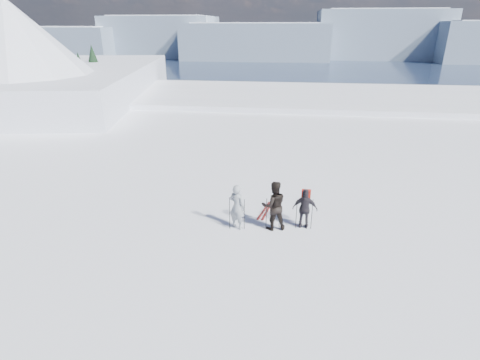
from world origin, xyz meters
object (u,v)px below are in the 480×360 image
Objects in this scene: skis_loose at (265,211)px; skier_dark at (274,206)px; skier_grey at (237,207)px; skier_pack at (305,209)px.

skier_dark is at bearing -74.81° from skis_loose.
skier_pack is (2.53, 0.34, -0.09)m from skier_grey.
skier_grey reaches higher than skis_loose.
skier_pack is 2.09m from skis_loose.
skier_pack is at bearing 175.61° from skier_dark.
skier_dark reaches higher than skier_grey.
skier_grey is 1.05× the size of skis_loose.
skier_grey is 0.92× the size of skier_dark.
skis_loose is (-1.55, 1.18, -0.78)m from skier_pack.
skier_grey is at bearing -123.18° from skis_loose.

